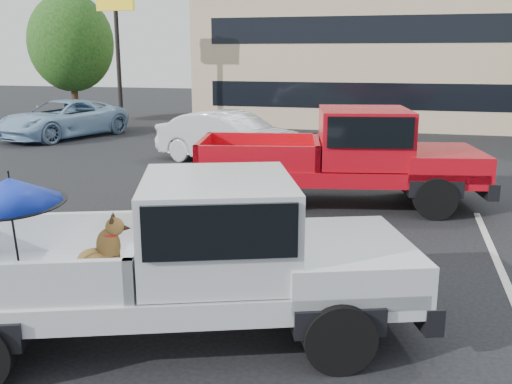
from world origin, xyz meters
TOP-DOWN VIEW (x-y plane):
  - ground at (0.00, 0.00)m, footprint 90.00×90.00m
  - stripe_left at (-3.00, 2.00)m, footprint 0.12×5.00m
  - stripe_right at (3.00, 2.00)m, footprint 0.12×5.00m
  - motel_building at (2.00, 20.99)m, footprint 20.40×8.40m
  - motel_sign at (-10.00, 14.00)m, footprint 1.60×0.22m
  - tree_left at (-14.00, 17.00)m, footprint 3.96×3.96m
  - tree_back at (6.00, 24.00)m, footprint 4.68×4.68m
  - silver_pickup at (-0.75, -1.90)m, footprint 6.02×3.79m
  - red_pickup at (0.44, 4.58)m, footprint 6.63×3.32m
  - silver_sedan at (-3.60, 8.68)m, footprint 4.93×2.95m
  - blue_suv at (-11.55, 12.11)m, footprint 3.88×5.77m

SIDE VIEW (x-z plane):
  - ground at x=0.00m, z-range 0.00..0.00m
  - stripe_left at x=-3.00m, z-range 0.00..0.01m
  - stripe_right at x=3.00m, z-range 0.00..0.01m
  - blue_suv at x=-11.55m, z-range 0.00..1.47m
  - silver_sedan at x=-3.60m, z-range 0.00..1.53m
  - silver_pickup at x=-0.75m, z-range 0.02..2.08m
  - red_pickup at x=0.44m, z-range 0.10..2.19m
  - motel_building at x=2.00m, z-range 0.06..6.36m
  - tree_left at x=-14.00m, z-range 0.72..6.74m
  - tree_back at x=6.00m, z-range 0.86..7.97m
  - motel_sign at x=-10.00m, z-range 1.65..7.65m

